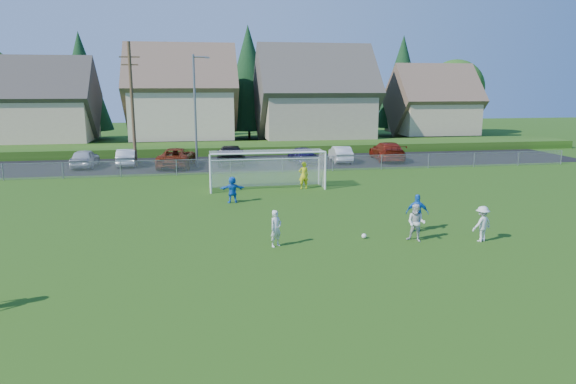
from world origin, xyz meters
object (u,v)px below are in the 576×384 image
player_blue_a (417,213)px  car_g (387,151)px  player_white_b (416,223)px  player_blue_b (232,190)px  car_c (177,157)px  car_a (85,158)px  goalkeeper (304,175)px  car_e (302,155)px  car_f (340,154)px  car_d (231,155)px  soccer_ball (364,236)px  player_white_c (482,224)px  soccer_goal (267,164)px  car_b (127,157)px  player_white_a (276,228)px

player_blue_a → car_g: bearing=-88.4°
player_white_b → player_blue_b: player_white_b is taller
player_blue_a → car_c: player_blue_a is taller
car_a → car_g: (25.83, -0.46, 0.08)m
player_blue_b → goalkeeper: size_ratio=0.86×
car_c → car_e: car_c is taller
car_f → car_d: bearing=4.1°
soccer_ball → car_c: size_ratio=0.04×
car_e → car_f: 3.51m
player_white_c → player_white_b: bearing=-29.8°
goalkeeper → soccer_goal: soccer_goal is taller
car_b → car_f: size_ratio=1.00×
goalkeeper → car_d: goalkeeper is taller
player_blue_a → player_blue_b: 10.84m
player_blue_b → car_b: 17.30m
car_g → soccer_goal: (-12.28, -10.80, 0.80)m
car_c → car_d: (4.47, 0.42, 0.03)m
car_b → soccer_goal: size_ratio=0.57×
goalkeeper → car_f: bearing=-120.8°
player_white_b → car_f: bearing=119.7°
car_f → car_g: (4.37, 0.21, 0.12)m
player_white_b → soccer_goal: size_ratio=0.22×
player_white_a → car_e: 23.28m
player_blue_b → car_f: bearing=-126.0°
player_white_a → car_g: bearing=25.1°
player_white_a → car_a: 26.59m
soccer_goal → player_white_c: bearing=-60.0°
player_blue_a → goalkeeper: bearing=-54.7°
car_d → car_f: size_ratio=1.33×
player_white_b → car_f: 23.42m
player_white_b → soccer_ball: bearing=-162.8°
soccer_ball → car_e: bearing=85.7°
soccer_goal → player_white_a: bearing=-95.8°
car_e → goalkeeper: bearing=75.2°
car_e → player_white_c: bearing=93.8°
soccer_ball → player_blue_a: size_ratio=0.13×
car_d → soccer_goal: 10.83m
player_white_a → car_b: player_white_a is taller
soccer_ball → car_f: car_f is taller
car_f → car_e: bearing=9.8°
player_blue_a → goalkeeper: (-3.14, 10.63, 0.02)m
car_f → player_white_c: bearing=93.8°
car_a → car_c: (7.41, -1.02, 0.04)m
player_white_b → player_blue_a: size_ratio=0.94×
car_g → car_e: bearing=10.3°
soccer_ball → player_white_a: 4.06m
car_c → soccer_goal: size_ratio=0.76×
car_a → car_d: size_ratio=0.78×
player_blue_b → car_c: bearing=-75.6°
car_e → car_f: size_ratio=1.03×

